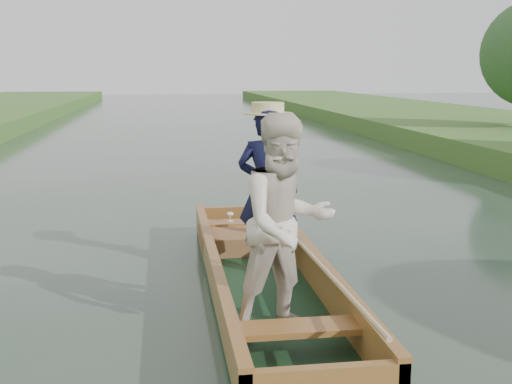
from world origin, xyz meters
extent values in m
plane|color=#283D30|center=(0.00, 0.00, 0.00)|extent=(120.00, 120.00, 0.00)
cube|color=black|center=(0.00, 0.00, 0.04)|extent=(1.10, 5.00, 0.08)
cube|color=olive|center=(-0.51, 0.00, 0.24)|extent=(0.08, 5.00, 0.32)
cube|color=olive|center=(0.51, 0.00, 0.24)|extent=(0.08, 5.00, 0.32)
cube|color=olive|center=(0.00, 2.46, 0.24)|extent=(1.10, 0.08, 0.32)
cube|color=olive|center=(-0.51, 0.00, 0.42)|extent=(0.10, 5.00, 0.04)
cube|color=olive|center=(0.51, 0.00, 0.42)|extent=(0.10, 5.00, 0.04)
cube|color=olive|center=(0.00, 1.90, 0.30)|extent=(0.94, 0.30, 0.05)
cube|color=olive|center=(0.00, -1.60, 0.30)|extent=(0.94, 0.30, 0.05)
imported|color=black|center=(0.11, 0.51, 0.98)|extent=(0.77, 0.64, 1.79)
cylinder|color=beige|center=(0.11, 0.51, 1.83)|extent=(0.52, 0.52, 0.12)
imported|color=beige|center=(0.00, -1.10, 0.99)|extent=(1.06, 0.94, 1.83)
cube|color=brown|center=(-0.13, 1.52, 0.19)|extent=(0.85, 0.90, 0.22)
sphere|color=tan|center=(0.11, 1.42, 0.39)|extent=(0.17, 0.17, 0.17)
sphere|color=tan|center=(0.11, 1.41, 0.52)|extent=(0.13, 0.13, 0.13)
sphere|color=tan|center=(0.06, 1.41, 0.58)|extent=(0.05, 0.05, 0.05)
sphere|color=tan|center=(0.15, 1.41, 0.58)|extent=(0.05, 0.05, 0.05)
sphere|color=tan|center=(0.11, 1.36, 0.51)|extent=(0.05, 0.05, 0.05)
sphere|color=tan|center=(0.03, 1.40, 0.42)|extent=(0.06, 0.06, 0.06)
sphere|color=tan|center=(0.18, 1.40, 0.42)|extent=(0.06, 0.06, 0.06)
sphere|color=tan|center=(0.06, 1.40, 0.32)|extent=(0.07, 0.07, 0.07)
sphere|color=tan|center=(0.15, 1.40, 0.32)|extent=(0.07, 0.07, 0.07)
cylinder|color=silver|center=(-0.15, 1.90, 0.33)|extent=(0.07, 0.07, 0.01)
cylinder|color=silver|center=(-0.15, 1.90, 0.37)|extent=(0.01, 0.01, 0.08)
ellipsoid|color=silver|center=(-0.15, 1.90, 0.43)|extent=(0.09, 0.09, 0.05)
cylinder|color=tan|center=(0.43, -0.35, 0.46)|extent=(0.04, 4.13, 0.19)
camera|label=1|loc=(-0.98, -6.12, 2.22)|focal=45.00mm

